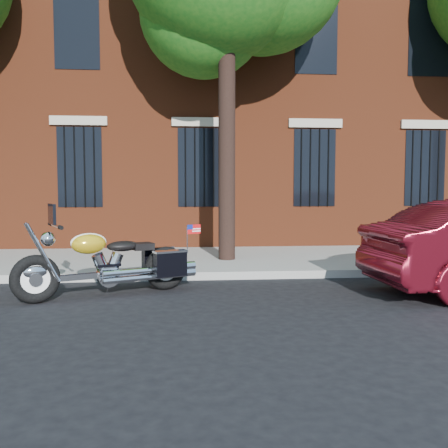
{
  "coord_description": "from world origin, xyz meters",
  "views": [
    {
      "loc": [
        -0.49,
        -7.76,
        1.74
      ],
      "look_at": [
        0.26,
        0.8,
        1.08
      ],
      "focal_mm": 40.0,
      "sensor_mm": 36.0,
      "label": 1
    }
  ],
  "objects": [
    {
      "name": "building",
      "position": [
        0.0,
        10.06,
        6.0
      ],
      "size": [
        26.0,
        10.08,
        12.0
      ],
      "color": "maroon",
      "rests_on": "ground"
    },
    {
      "name": "curb",
      "position": [
        0.0,
        1.38,
        0.07
      ],
      "size": [
        40.0,
        0.16,
        0.15
      ],
      "primitive_type": "cube",
      "color": "gray",
      "rests_on": "ground"
    },
    {
      "name": "ground",
      "position": [
        0.0,
        0.0,
        0.0
      ],
      "size": [
        120.0,
        120.0,
        0.0
      ],
      "primitive_type": "plane",
      "color": "black",
      "rests_on": "ground"
    },
    {
      "name": "sidewalk",
      "position": [
        0.0,
        3.26,
        0.07
      ],
      "size": [
        40.0,
        3.6,
        0.15
      ],
      "primitive_type": "cube",
      "color": "gray",
      "rests_on": "ground"
    },
    {
      "name": "motorcycle",
      "position": [
        -1.55,
        0.16,
        0.5
      ],
      "size": [
        2.83,
        1.53,
        1.47
      ],
      "rotation": [
        0.0,
        0.0,
        0.41
      ],
      "color": "black",
      "rests_on": "ground"
    }
  ]
}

